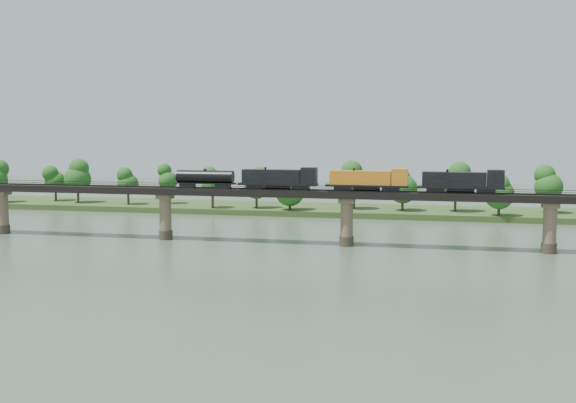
# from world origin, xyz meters

# --- Properties ---
(ground) EXTENTS (400.00, 400.00, 0.00)m
(ground) POSITION_xyz_m (0.00, 0.00, 0.00)
(ground) COLOR #3D4D3D
(ground) RESTS_ON ground
(far_bank) EXTENTS (300.00, 24.00, 1.60)m
(far_bank) POSITION_xyz_m (0.00, 85.00, 0.80)
(far_bank) COLOR #2D481D
(far_bank) RESTS_ON ground
(bridge) EXTENTS (236.00, 30.00, 11.50)m
(bridge) POSITION_xyz_m (0.00, 30.00, 5.46)
(bridge) COLOR #473A2D
(bridge) RESTS_ON ground
(bridge_superstructure) EXTENTS (220.00, 4.90, 0.75)m
(bridge_superstructure) POSITION_xyz_m (0.00, 30.00, 11.79)
(bridge_superstructure) COLOR black
(bridge_superstructure) RESTS_ON bridge
(far_treeline) EXTENTS (289.06, 17.54, 13.60)m
(far_treeline) POSITION_xyz_m (-8.21, 80.52, 8.83)
(far_treeline) COLOR #382619
(far_treeline) RESTS_ON far_bank
(freight_train) EXTENTS (68.76, 2.68, 4.73)m
(freight_train) POSITION_xyz_m (-2.01, 30.00, 13.76)
(freight_train) COLOR black
(freight_train) RESTS_ON bridge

